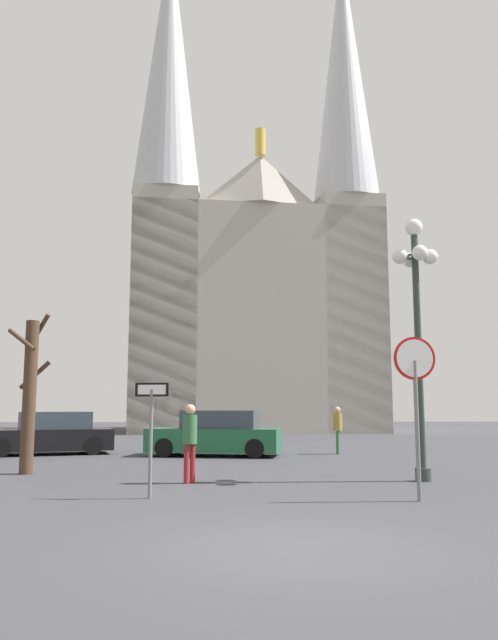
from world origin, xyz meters
TOP-DOWN VIEW (x-y plane):
  - ground_plane at (0.00, 0.00)m, footprint 120.00×120.00m
  - cathedral at (1.59, 35.31)m, footprint 17.28×14.39m
  - stop_sign at (2.74, 3.52)m, footprint 0.80×0.10m
  - one_way_arrow_sign at (-2.17, 4.13)m, footprint 0.65×0.17m
  - street_lamp at (3.81, 6.48)m, footprint 1.10×1.10m
  - bare_tree at (-5.75, 8.51)m, footprint 1.01×1.03m
  - parked_car_near_green at (-0.92, 13.98)m, footprint 4.80×2.76m
  - parked_car_far_black at (-6.86, 14.99)m, footprint 4.78×3.00m
  - pedestrian_walking at (-1.53, 6.39)m, footprint 0.32×0.32m
  - pedestrian_standing at (3.44, 14.55)m, footprint 0.32×0.32m

SIDE VIEW (x-z plane):
  - ground_plane at x=0.00m, z-range 0.00..0.00m
  - parked_car_far_black at x=-6.86m, z-range -0.05..1.46m
  - parked_car_near_green at x=-0.92m, z-range -0.05..1.51m
  - pedestrian_standing at x=3.44m, z-range 0.18..1.86m
  - pedestrian_walking at x=-1.53m, z-range 0.19..1.93m
  - one_way_arrow_sign at x=-2.17m, z-range 0.31..2.46m
  - bare_tree at x=-5.75m, z-range -0.01..4.13m
  - stop_sign at x=2.74m, z-range 0.61..3.60m
  - street_lamp at x=3.81m, z-range 1.08..7.28m
  - cathedral at x=1.59m, z-range -7.20..28.22m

